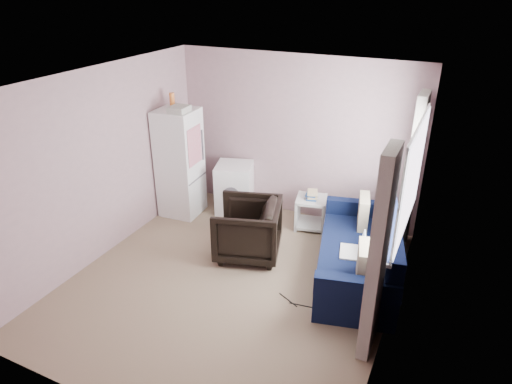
{
  "coord_description": "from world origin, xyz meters",
  "views": [
    {
      "loc": [
        2.28,
        -4.12,
        3.49
      ],
      "look_at": [
        0.05,
        0.6,
        1.0
      ],
      "focal_mm": 32.0,
      "sensor_mm": 36.0,
      "label": 1
    }
  ],
  "objects_px": {
    "fridge": "(180,162)",
    "sofa": "(362,256)",
    "armchair": "(248,227)",
    "washing_machine": "(234,187)",
    "side_table": "(311,210)"
  },
  "relations": [
    {
      "from": "fridge",
      "to": "washing_machine",
      "type": "height_order",
      "value": "fridge"
    },
    {
      "from": "side_table",
      "to": "sofa",
      "type": "height_order",
      "value": "sofa"
    },
    {
      "from": "side_table",
      "to": "sofa",
      "type": "xyz_separation_m",
      "value": [
        1.0,
        -0.97,
        0.04
      ]
    },
    {
      "from": "washing_machine",
      "to": "armchair",
      "type": "bearing_deg",
      "value": -72.19
    },
    {
      "from": "armchair",
      "to": "sofa",
      "type": "xyz_separation_m",
      "value": [
        1.53,
        0.11,
        -0.1
      ]
    },
    {
      "from": "armchair",
      "to": "fridge",
      "type": "height_order",
      "value": "fridge"
    },
    {
      "from": "fridge",
      "to": "washing_machine",
      "type": "relative_size",
      "value": 2.44
    },
    {
      "from": "washing_machine",
      "to": "sofa",
      "type": "xyz_separation_m",
      "value": [
        2.3,
        -0.98,
        -0.09
      ]
    },
    {
      "from": "washing_machine",
      "to": "side_table",
      "type": "relative_size",
      "value": 1.31
    },
    {
      "from": "fridge",
      "to": "sofa",
      "type": "distance_m",
      "value": 3.13
    },
    {
      "from": "fridge",
      "to": "sofa",
      "type": "relative_size",
      "value": 0.9
    },
    {
      "from": "fridge",
      "to": "armchair",
      "type": "bearing_deg",
      "value": -28.21
    },
    {
      "from": "armchair",
      "to": "side_table",
      "type": "relative_size",
      "value": 1.43
    },
    {
      "from": "armchair",
      "to": "washing_machine",
      "type": "height_order",
      "value": "armchair"
    },
    {
      "from": "armchair",
      "to": "side_table",
      "type": "height_order",
      "value": "armchair"
    }
  ]
}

